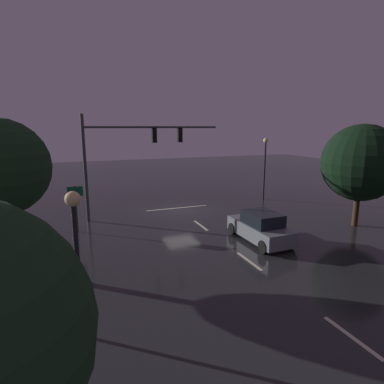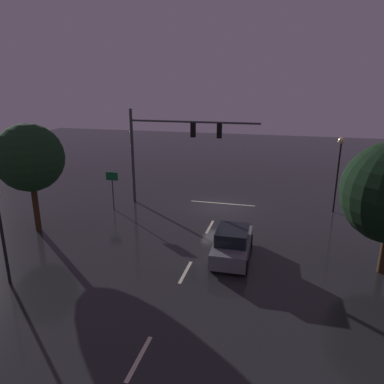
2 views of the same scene
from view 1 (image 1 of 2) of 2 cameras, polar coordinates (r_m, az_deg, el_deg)
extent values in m
plane|color=#232326|center=(24.38, -2.03, -3.38)|extent=(80.00, 80.00, 0.00)
cylinder|color=#383A3D|center=(22.11, -18.65, 3.90)|extent=(0.22, 0.22, 7.14)
cylinder|color=#383A3D|center=(22.63, -6.86, 11.51)|extent=(9.45, 0.14, 0.14)
cube|color=black|center=(22.64, -6.83, 10.06)|extent=(0.32, 0.36, 1.00)
sphere|color=black|center=(22.82, -6.97, 10.88)|extent=(0.20, 0.20, 0.20)
sphere|color=black|center=(22.82, -6.95, 10.07)|extent=(0.20, 0.20, 0.20)
sphere|color=#19F24C|center=(22.83, -6.93, 9.27)|extent=(0.20, 0.20, 0.20)
cube|color=black|center=(23.18, -2.23, 10.17)|extent=(0.32, 0.36, 1.00)
sphere|color=black|center=(23.36, -2.39, 10.97)|extent=(0.20, 0.20, 0.20)
sphere|color=black|center=(23.36, -2.38, 10.18)|extent=(0.20, 0.20, 0.20)
sphere|color=#19F24C|center=(23.37, -2.38, 9.40)|extent=(0.20, 0.20, 0.20)
cube|color=beige|center=(20.79, 1.60, -6.03)|extent=(0.16, 2.20, 0.01)
cube|color=beige|center=(15.78, 10.21, -12.11)|extent=(0.16, 2.20, 0.01)
cube|color=beige|center=(11.73, 26.78, -22.23)|extent=(0.16, 2.20, 0.01)
cube|color=beige|center=(25.16, -2.67, -2.89)|extent=(5.00, 0.16, 0.01)
cube|color=slate|center=(18.29, 12.09, -6.75)|extent=(1.87, 4.33, 0.80)
cube|color=black|center=(17.92, 12.55, -4.69)|extent=(1.63, 2.13, 0.68)
cylinder|color=black|center=(19.24, 7.30, -6.54)|extent=(0.23, 0.68, 0.68)
cylinder|color=black|center=(20.09, 11.50, -5.90)|extent=(0.23, 0.68, 0.68)
cylinder|color=black|center=(16.70, 12.73, -9.61)|extent=(0.23, 0.68, 0.68)
cylinder|color=black|center=(17.66, 17.27, -8.66)|extent=(0.23, 0.68, 0.68)
sphere|color=#F9EFC6|center=(19.67, 7.06, -5.12)|extent=(0.20, 0.20, 0.20)
sphere|color=#F9EFC6|center=(20.31, 10.29, -4.68)|extent=(0.20, 0.20, 0.20)
cylinder|color=black|center=(28.31, 12.89, 3.60)|extent=(0.14, 0.14, 4.99)
sphere|color=#F9D88C|center=(28.08, 13.13, 9.01)|extent=(0.44, 0.44, 0.44)
cylinder|color=black|center=(10.18, -19.75, -13.66)|extent=(0.14, 0.14, 4.15)
sphere|color=#F9D88C|center=(9.46, -20.68, -1.17)|extent=(0.44, 0.44, 0.44)
cylinder|color=#383A3D|center=(20.40, -20.08, -2.91)|extent=(0.09, 0.09, 2.87)
cube|color=#0F6033|center=(20.17, -20.30, 0.09)|extent=(0.90, 0.08, 0.60)
cylinder|color=#382314|center=(23.04, 27.41, -2.64)|extent=(0.36, 0.36, 2.30)
sphere|color=black|center=(22.57, 28.11, 4.66)|extent=(4.82, 4.82, 4.82)
cylinder|color=#382314|center=(16.07, -30.18, -7.16)|extent=(0.36, 0.36, 3.13)
camera|label=2|loc=(12.59, 86.15, 13.48)|focal=33.86mm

